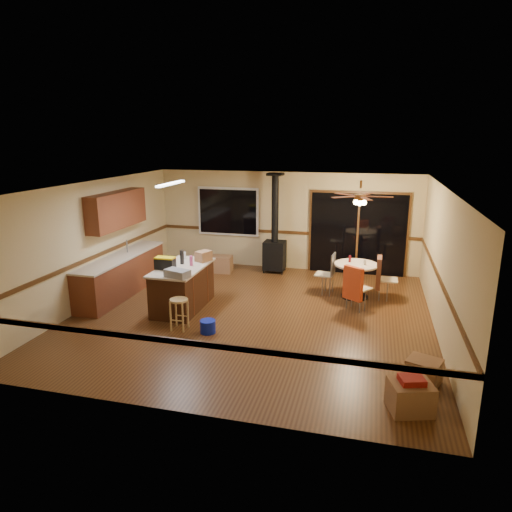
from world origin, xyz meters
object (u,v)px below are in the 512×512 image
(dining_table, at_px, (356,274))
(chair_left, at_px, (329,269))
(kitchen_island, at_px, (183,287))
(box_corner_b, at_px, (424,372))
(blue_bucket, at_px, (208,326))
(chair_near, at_px, (354,283))
(box_corner_a, at_px, (410,397))
(toolbox_black, at_px, (165,264))
(toolbox_grey, at_px, (177,273))
(bar_stool, at_px, (179,314))
(box_under_window, at_px, (222,264))
(chair_right, at_px, (380,273))
(wood_stove, at_px, (275,245))

(dining_table, height_order, chair_left, chair_left)
(kitchen_island, bearing_deg, box_corner_b, -22.88)
(blue_bucket, height_order, chair_left, chair_left)
(chair_near, distance_m, box_corner_a, 3.57)
(blue_bucket, bearing_deg, chair_left, 54.47)
(toolbox_black, height_order, blue_bucket, toolbox_black)
(toolbox_grey, height_order, bar_stool, toolbox_grey)
(toolbox_grey, distance_m, dining_table, 3.98)
(chair_left, xyz_separation_m, box_under_window, (-2.92, 1.04, -0.37))
(toolbox_grey, relative_size, toolbox_black, 1.18)
(box_under_window, relative_size, box_corner_b, 1.18)
(dining_table, bearing_deg, toolbox_black, -154.12)
(toolbox_black, bearing_deg, box_corner_b, -19.32)
(bar_stool, height_order, box_corner_a, bar_stool)
(chair_right, bearing_deg, dining_table, -173.99)
(blue_bucket, bearing_deg, chair_right, 41.27)
(box_corner_a, bearing_deg, bar_stool, 157.21)
(bar_stool, height_order, box_under_window, bar_stool)
(chair_right, xyz_separation_m, box_under_window, (-4.04, 1.08, -0.38))
(wood_stove, distance_m, chair_left, 2.10)
(chair_right, height_order, box_corner_b, chair_right)
(bar_stool, xyz_separation_m, chair_left, (2.49, 2.69, 0.29))
(toolbox_black, height_order, dining_table, toolbox_black)
(toolbox_black, relative_size, chair_near, 0.57)
(toolbox_grey, height_order, dining_table, toolbox_grey)
(blue_bucket, relative_size, box_under_window, 0.53)
(toolbox_grey, relative_size, dining_table, 0.49)
(chair_near, relative_size, chair_right, 1.00)
(toolbox_black, distance_m, box_corner_a, 5.30)
(box_under_window, bearing_deg, dining_table, -17.83)
(dining_table, height_order, chair_near, chair_near)
(toolbox_grey, height_order, chair_left, toolbox_grey)
(bar_stool, distance_m, box_under_window, 3.76)
(dining_table, xyz_separation_m, chair_near, (-0.00, -0.85, 0.06))
(kitchen_island, xyz_separation_m, box_corner_a, (4.36, -2.72, -0.25))
(bar_stool, xyz_separation_m, chair_right, (3.61, 2.66, 0.30))
(chair_right, relative_size, box_corner_b, 1.53)
(bar_stool, height_order, dining_table, dining_table)
(kitchen_island, distance_m, bar_stool, 1.12)
(toolbox_black, relative_size, chair_right, 0.57)
(kitchen_island, distance_m, blue_bucket, 1.45)
(bar_stool, bearing_deg, chair_near, 29.64)
(box_corner_b, bearing_deg, blue_bucket, 166.39)
(toolbox_grey, xyz_separation_m, toolbox_black, (-0.46, 0.44, 0.04))
(box_under_window, bearing_deg, blue_bucket, -75.17)
(chair_right, distance_m, box_corner_a, 4.37)
(toolbox_black, xyz_separation_m, box_under_window, (0.20, 2.94, -0.79))
(chair_right, bearing_deg, kitchen_island, -157.86)
(kitchen_island, xyz_separation_m, bar_stool, (0.37, -1.04, -0.15))
(bar_stool, bearing_deg, dining_table, 40.14)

